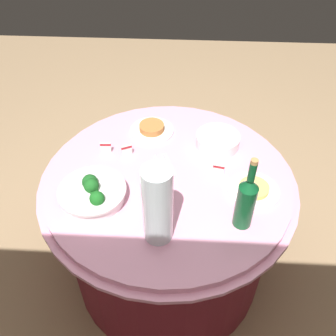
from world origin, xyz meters
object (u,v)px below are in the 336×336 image
(plate_stack, at_px, (218,141))
(food_plate_noodles, at_px, (254,189))
(label_placard_mid, at_px, (106,147))
(broccoli_bowl, at_px, (93,193))
(food_plate_peanuts, at_px, (152,129))
(label_placard_front, at_px, (127,150))
(serving_tongs, at_px, (165,166))
(decorative_fruit_vase, at_px, (158,209))
(label_placard_rear, at_px, (219,169))
(wine_bottle, at_px, (246,201))

(plate_stack, height_order, food_plate_noodles, plate_stack)
(label_placard_mid, bearing_deg, broccoli_bowl, 90.26)
(food_plate_peanuts, relative_size, label_placard_front, 4.00)
(serving_tongs, bearing_deg, decorative_fruit_vase, 90.06)
(decorative_fruit_vase, height_order, label_placard_front, decorative_fruit_vase)
(decorative_fruit_vase, bearing_deg, broccoli_bowl, -30.17)
(broccoli_bowl, distance_m, decorative_fruit_vase, 0.34)
(plate_stack, height_order, food_plate_peanuts, plate_stack)
(broccoli_bowl, relative_size, plate_stack, 1.33)
(label_placard_mid, relative_size, label_placard_rear, 1.00)
(label_placard_mid, bearing_deg, label_placard_front, 171.86)
(broccoli_bowl, bearing_deg, label_placard_mid, -89.74)
(serving_tongs, bearing_deg, label_placard_rear, 172.24)
(broccoli_bowl, relative_size, label_placard_rear, 5.09)
(wine_bottle, xyz_separation_m, food_plate_peanuts, (0.40, -0.56, -0.11))
(broccoli_bowl, distance_m, label_placard_mid, 0.31)
(decorative_fruit_vase, height_order, food_plate_peanuts, decorative_fruit_vase)
(food_plate_noodles, height_order, label_placard_rear, label_placard_rear)
(decorative_fruit_vase, xyz_separation_m, label_placard_front, (0.18, -0.46, -0.12))
(broccoli_bowl, height_order, label_placard_mid, broccoli_bowl)
(plate_stack, bearing_deg, serving_tongs, 34.13)
(food_plate_peanuts, xyz_separation_m, label_placard_mid, (0.20, 0.17, 0.01))
(decorative_fruit_vase, relative_size, label_placard_mid, 6.18)
(decorative_fruit_vase, bearing_deg, serving_tongs, -89.94)
(decorative_fruit_vase, relative_size, label_placard_rear, 6.18)
(food_plate_noodles, relative_size, label_placard_rear, 4.00)
(label_placard_rear, bearing_deg, food_plate_noodles, 146.02)
(food_plate_noodles, bearing_deg, serving_tongs, -18.70)
(decorative_fruit_vase, distance_m, label_placard_mid, 0.56)
(broccoli_bowl, distance_m, wine_bottle, 0.62)
(serving_tongs, height_order, label_placard_mid, label_placard_mid)
(wine_bottle, height_order, decorative_fruit_vase, decorative_fruit_vase)
(plate_stack, relative_size, label_placard_front, 3.82)
(wine_bottle, relative_size, decorative_fruit_vase, 0.99)
(wine_bottle, height_order, food_plate_peanuts, wine_bottle)
(label_placard_front, bearing_deg, label_placard_mid, -8.14)
(label_placard_mid, bearing_deg, label_placard_rear, 166.86)
(broccoli_bowl, relative_size, wine_bottle, 0.83)
(decorative_fruit_vase, bearing_deg, label_placard_rear, -124.92)
(wine_bottle, distance_m, food_plate_noodles, 0.22)
(label_placard_front, xyz_separation_m, label_placard_rear, (-0.42, 0.11, 0.00))
(plate_stack, bearing_deg, label_placard_front, 12.07)
(food_plate_peanuts, relative_size, label_placard_mid, 4.00)
(food_plate_noodles, bearing_deg, label_placard_front, -19.92)
(plate_stack, distance_m, label_placard_rear, 0.20)
(broccoli_bowl, bearing_deg, food_plate_noodles, -172.92)
(label_placard_mid, distance_m, label_placard_rear, 0.54)
(broccoli_bowl, distance_m, plate_stack, 0.65)
(plate_stack, height_order, decorative_fruit_vase, decorative_fruit_vase)
(broccoli_bowl, relative_size, food_plate_noodles, 1.27)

